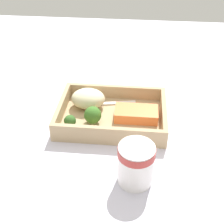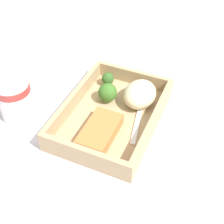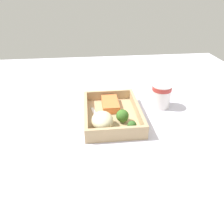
% 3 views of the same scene
% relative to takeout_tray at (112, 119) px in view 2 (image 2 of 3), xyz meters
% --- Properties ---
extents(ground_plane, '(1.60, 1.60, 0.02)m').
position_rel_takeout_tray_xyz_m(ground_plane, '(0.00, 0.00, -0.02)').
color(ground_plane, silver).
extents(takeout_tray, '(0.29, 0.21, 0.01)m').
position_rel_takeout_tray_xyz_m(takeout_tray, '(0.00, 0.00, 0.00)').
color(takeout_tray, tan).
rests_on(takeout_tray, ground_plane).
extents(tray_rim, '(0.29, 0.21, 0.04)m').
position_rel_takeout_tray_xyz_m(tray_rim, '(0.00, 0.00, 0.03)').
color(tray_rim, tan).
rests_on(tray_rim, takeout_tray).
extents(salmon_fillet, '(0.11, 0.06, 0.03)m').
position_rel_takeout_tray_xyz_m(salmon_fillet, '(-0.07, 0.00, 0.02)').
color(salmon_fillet, orange).
rests_on(salmon_fillet, takeout_tray).
extents(mashed_potatoes, '(0.09, 0.07, 0.05)m').
position_rel_takeout_tray_xyz_m(mashed_potatoes, '(0.07, -0.04, 0.03)').
color(mashed_potatoes, beige).
rests_on(mashed_potatoes, takeout_tray).
extents(broccoli_floret_1, '(0.05, 0.05, 0.05)m').
position_rel_takeout_tray_xyz_m(broccoli_floret_1, '(0.05, 0.03, 0.03)').
color(broccoli_floret_1, '#81A064').
rests_on(broccoli_floret_1, takeout_tray).
extents(broccoli_floret_2, '(0.03, 0.03, 0.04)m').
position_rel_takeout_tray_xyz_m(broccoli_floret_2, '(0.10, 0.06, 0.03)').
color(broccoli_floret_2, '#7CA554').
rests_on(broccoli_floret_2, takeout_tray).
extents(fork, '(0.16, 0.05, 0.00)m').
position_rel_takeout_tray_xyz_m(fork, '(0.03, -0.06, 0.01)').
color(fork, white).
rests_on(fork, takeout_tray).
extents(paper_cup, '(0.08, 0.08, 0.10)m').
position_rel_takeout_tray_xyz_m(paper_cup, '(-0.07, 0.21, 0.05)').
color(paper_cup, white).
rests_on(paper_cup, ground_plane).
extents(receipt_slip, '(0.10, 0.16, 0.00)m').
position_rel_takeout_tray_xyz_m(receipt_slip, '(0.24, -0.05, -0.00)').
color(receipt_slip, white).
rests_on(receipt_slip, ground_plane).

